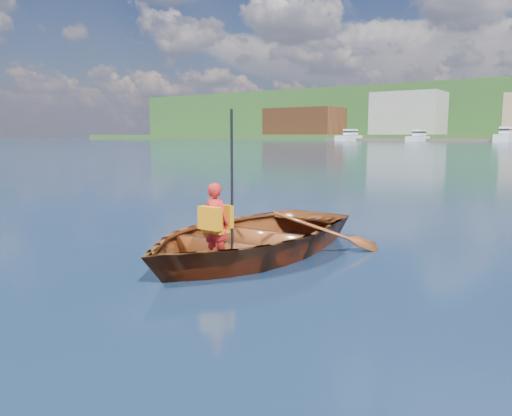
# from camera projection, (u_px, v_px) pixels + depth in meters

# --- Properties ---
(ground) EXTENTS (600.00, 600.00, 0.00)m
(ground) POSITION_uv_depth(u_px,v_px,m) (201.00, 268.00, 6.67)
(ground) COLOR #13223F
(ground) RESTS_ON ground
(rowboat) EXTENTS (3.10, 4.25, 0.86)m
(rowboat) POSITION_uv_depth(u_px,v_px,m) (248.00, 236.00, 7.37)
(rowboat) COLOR maroon
(rowboat) RESTS_ON ground
(child_paddler) EXTENTS (0.39, 0.34, 1.99)m
(child_paddler) POSITION_uv_depth(u_px,v_px,m) (216.00, 221.00, 6.51)
(child_paddler) COLOR red
(child_paddler) RESTS_ON ground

